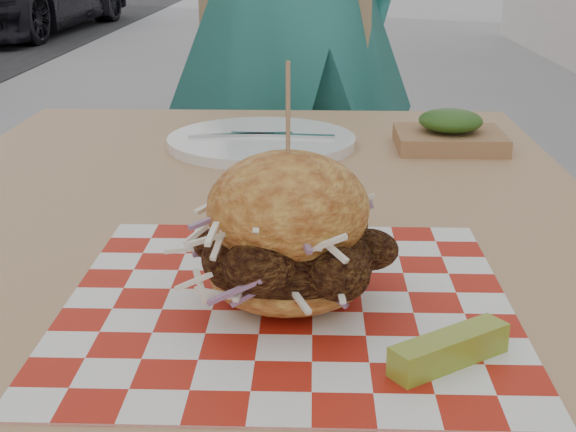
# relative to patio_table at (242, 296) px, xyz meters

# --- Properties ---
(patio_table) EXTENTS (0.80, 1.20, 0.75)m
(patio_table) POSITION_rel_patio_table_xyz_m (0.00, 0.00, 0.00)
(patio_table) COLOR tan
(patio_table) RESTS_ON ground
(patio_chair) EXTENTS (0.51, 0.52, 0.95)m
(patio_chair) POSITION_rel_patio_table_xyz_m (0.02, 1.09, -0.12)
(patio_chair) COLOR tan
(patio_chair) RESTS_ON ground
(paper_liner) EXTENTS (0.36, 0.36, 0.00)m
(paper_liner) POSITION_rel_patio_table_xyz_m (0.06, -0.18, 0.08)
(paper_liner) COLOR #B51F12
(paper_liner) RESTS_ON patio_table
(sandwich) EXTENTS (0.17, 0.17, 0.19)m
(sandwich) POSITION_rel_patio_table_xyz_m (0.06, -0.18, 0.13)
(sandwich) COLOR gold
(sandwich) RESTS_ON paper_liner
(pickle_spear) EXTENTS (0.09, 0.07, 0.02)m
(pickle_spear) POSITION_rel_patio_table_xyz_m (0.17, -0.28, 0.09)
(pickle_spear) COLOR olive
(pickle_spear) RESTS_ON paper_liner
(place_setting) EXTENTS (0.27, 0.27, 0.02)m
(place_setting) POSITION_rel_patio_table_xyz_m (0.00, 0.34, 0.09)
(place_setting) COLOR white
(place_setting) RESTS_ON patio_table
(kraft_tray) EXTENTS (0.15, 0.12, 0.06)m
(kraft_tray) POSITION_rel_patio_table_xyz_m (0.27, 0.34, 0.10)
(kraft_tray) COLOR #9A6D46
(kraft_tray) RESTS_ON patio_table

